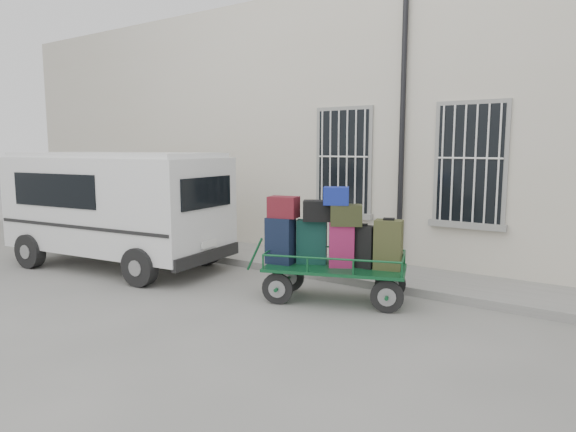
# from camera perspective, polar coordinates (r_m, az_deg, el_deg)

# --- Properties ---
(ground) EXTENTS (80.00, 80.00, 0.00)m
(ground) POSITION_cam_1_polar(r_m,az_deg,el_deg) (8.94, -1.02, -9.01)
(ground) COLOR slate
(ground) RESTS_ON ground
(building) EXTENTS (24.00, 5.15, 6.00)m
(building) POSITION_cam_1_polar(r_m,az_deg,el_deg) (13.42, 13.02, 9.33)
(building) COLOR beige
(building) RESTS_ON ground
(sidewalk) EXTENTS (24.00, 1.70, 0.15)m
(sidewalk) POSITION_cam_1_polar(r_m,az_deg,el_deg) (10.72, 5.91, -5.81)
(sidewalk) COLOR gray
(sidewalk) RESTS_ON ground
(luggage_cart) EXTENTS (2.73, 1.76, 1.92)m
(luggage_cart) POSITION_cam_1_polar(r_m,az_deg,el_deg) (8.55, 4.78, -3.15)
(luggage_cart) COLOR black
(luggage_cart) RESTS_ON ground
(van) EXTENTS (5.07, 2.66, 2.45)m
(van) POSITION_cam_1_polar(r_m,az_deg,el_deg) (11.53, -18.53, 1.49)
(van) COLOR silver
(van) RESTS_ON ground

